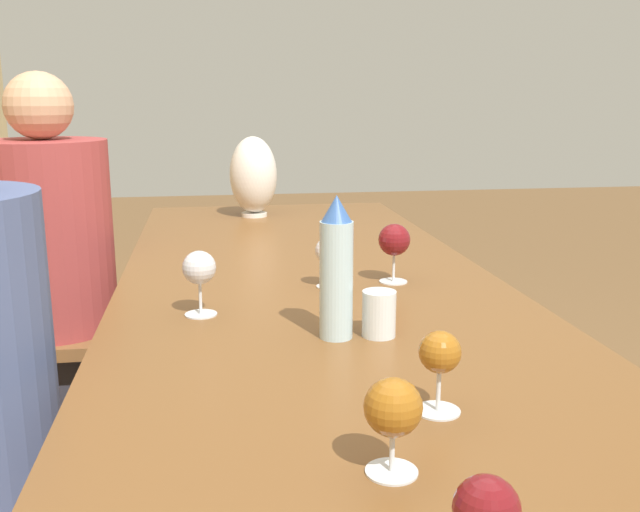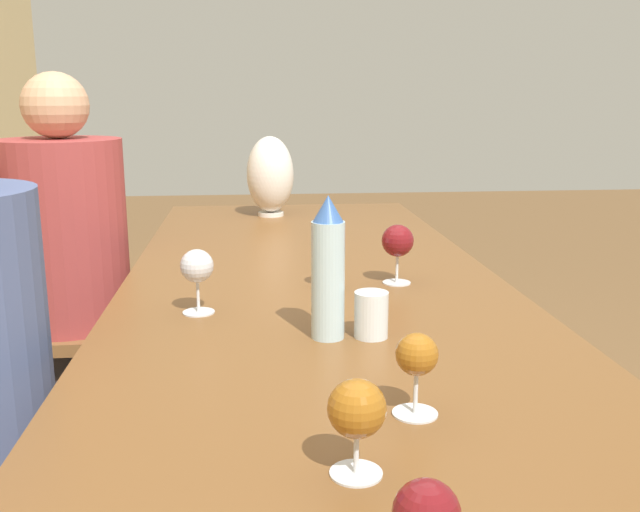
% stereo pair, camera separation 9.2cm
% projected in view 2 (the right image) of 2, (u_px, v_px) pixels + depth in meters
% --- Properties ---
extents(dining_table, '(2.82, 0.98, 0.73)m').
position_uv_depth(dining_table, '(319.00, 318.00, 1.73)').
color(dining_table, brown).
rests_on(dining_table, ground_plane).
extents(water_bottle, '(0.07, 0.07, 0.28)m').
position_uv_depth(water_bottle, '(328.00, 270.00, 1.38)').
color(water_bottle, '#ADCCD6').
rests_on(water_bottle, dining_table).
extents(water_tumbler, '(0.07, 0.07, 0.09)m').
position_uv_depth(water_tumbler, '(371.00, 315.00, 1.41)').
color(water_tumbler, silver).
rests_on(water_tumbler, dining_table).
extents(vase, '(0.18, 0.18, 0.31)m').
position_uv_depth(vase, '(270.00, 175.00, 2.77)').
color(vase, silver).
rests_on(vase, dining_table).
extents(wine_glass_1, '(0.08, 0.08, 0.13)m').
position_uv_depth(wine_glass_1, '(357.00, 411.00, 0.89)').
color(wine_glass_1, silver).
rests_on(wine_glass_1, dining_table).
extents(wine_glass_2, '(0.07, 0.07, 0.13)m').
position_uv_depth(wine_glass_2, '(417.00, 358.00, 1.05)').
color(wine_glass_2, silver).
rests_on(wine_glass_2, dining_table).
extents(wine_glass_3, '(0.08, 0.08, 0.15)m').
position_uv_depth(wine_glass_3, '(398.00, 242.00, 1.79)').
color(wine_glass_3, silver).
rests_on(wine_glass_3, dining_table).
extents(wine_glass_4, '(0.07, 0.07, 0.13)m').
position_uv_depth(wine_glass_4, '(330.00, 252.00, 1.76)').
color(wine_glass_4, silver).
rests_on(wine_glass_4, dining_table).
extents(wine_glass_5, '(0.07, 0.07, 0.14)m').
position_uv_depth(wine_glass_5, '(197.00, 268.00, 1.55)').
color(wine_glass_5, silver).
rests_on(wine_glass_5, dining_table).
extents(chair_far, '(0.44, 0.44, 1.01)m').
position_uv_depth(chair_far, '(47.00, 306.00, 2.31)').
color(chair_far, brown).
rests_on(chair_far, ground_plane).
extents(person_far, '(0.38, 0.38, 1.27)m').
position_uv_depth(person_far, '(73.00, 263.00, 2.28)').
color(person_far, '#2D2D38').
rests_on(person_far, ground_plane).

